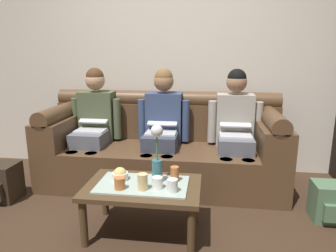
% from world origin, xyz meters
% --- Properties ---
extents(ground_plane, '(14.00, 14.00, 0.00)m').
position_xyz_m(ground_plane, '(0.00, 0.00, 0.00)').
color(ground_plane, '#382619').
extents(back_wall_patterned, '(6.00, 0.12, 2.90)m').
position_xyz_m(back_wall_patterned, '(0.00, 1.70, 1.45)').
color(back_wall_patterned, beige).
rests_on(back_wall_patterned, ground_plane).
extents(couch, '(2.48, 0.88, 0.96)m').
position_xyz_m(couch, '(0.00, 1.17, 0.37)').
color(couch, '#513823').
rests_on(couch, ground_plane).
extents(person_left, '(0.56, 0.67, 1.22)m').
position_xyz_m(person_left, '(-0.75, 1.17, 0.66)').
color(person_left, '#595B66').
rests_on(person_left, ground_plane).
extents(person_middle, '(0.56, 0.67, 1.22)m').
position_xyz_m(person_middle, '(0.00, 1.17, 0.66)').
color(person_middle, '#383D4C').
rests_on(person_middle, ground_plane).
extents(person_right, '(0.56, 0.67, 1.22)m').
position_xyz_m(person_right, '(0.75, 1.17, 0.66)').
color(person_right, '#595B66').
rests_on(person_right, ground_plane).
extents(coffee_table, '(0.87, 0.57, 0.41)m').
position_xyz_m(coffee_table, '(0.00, 0.16, 0.35)').
color(coffee_table, '#47331E').
rests_on(coffee_table, ground_plane).
extents(flower_vase, '(0.09, 0.09, 0.45)m').
position_xyz_m(flower_vase, '(0.10, 0.22, 0.63)').
color(flower_vase, '#336672').
rests_on(flower_vase, coffee_table).
extents(snack_bowl, '(0.13, 0.13, 0.10)m').
position_xyz_m(snack_bowl, '(-0.19, 0.22, 0.45)').
color(snack_bowl, silver).
rests_on(snack_bowl, coffee_table).
extents(cup_near_left, '(0.07, 0.07, 0.12)m').
position_xyz_m(cup_near_left, '(0.02, 0.06, 0.47)').
color(cup_near_left, '#DBB77A').
rests_on(cup_near_left, coffee_table).
extents(cup_near_right, '(0.07, 0.07, 0.12)m').
position_xyz_m(cup_near_right, '(0.23, 0.25, 0.47)').
color(cup_near_right, '#B26633').
rests_on(cup_near_right, coffee_table).
extents(cup_far_center, '(0.08, 0.08, 0.10)m').
position_xyz_m(cup_far_center, '(0.24, 0.06, 0.46)').
color(cup_far_center, white).
rests_on(cup_far_center, coffee_table).
extents(cup_far_left, '(0.08, 0.08, 0.09)m').
position_xyz_m(cup_far_left, '(-0.15, 0.05, 0.45)').
color(cup_far_left, '#B26633').
rests_on(cup_far_left, coffee_table).
extents(cup_far_right, '(0.08, 0.08, 0.09)m').
position_xyz_m(cup_far_right, '(0.13, 0.09, 0.45)').
color(cup_far_right, white).
rests_on(cup_far_right, coffee_table).
extents(backpack_left, '(0.31, 0.31, 0.36)m').
position_xyz_m(backpack_left, '(-1.47, 0.53, 0.18)').
color(backpack_left, '#2D2319').
rests_on(backpack_left, ground_plane).
extents(backpack_right, '(0.34, 0.28, 0.32)m').
position_xyz_m(backpack_right, '(1.54, 0.55, 0.16)').
color(backpack_right, '#4C6B4C').
rests_on(backpack_right, ground_plane).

